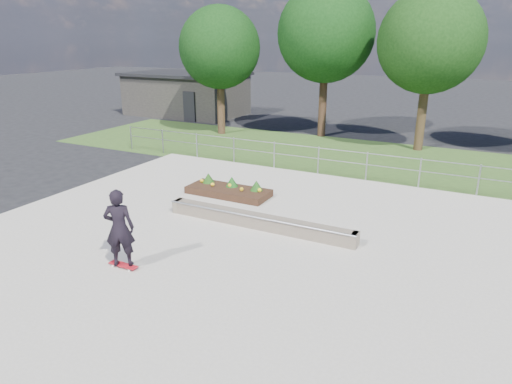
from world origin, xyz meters
The scene contains 11 objects.
ground centered at (0.00, 0.00, 0.00)m, with size 120.00×120.00×0.00m, color black.
grass_verge centered at (0.00, 11.00, 0.01)m, with size 30.00×8.00×0.02m, color #304D1E.
concrete_slab centered at (0.00, 0.00, 0.03)m, with size 15.00×15.00×0.06m, color #ADA699.
fence centered at (0.00, 7.50, 0.77)m, with size 20.06×0.06×1.20m.
building centered at (-14.00, 18.00, 1.51)m, with size 8.40×5.40×3.00m.
tree_far_left centered at (-8.00, 13.00, 4.85)m, with size 4.55×4.55×7.15m.
tree_mid_left centered at (-2.50, 15.00, 5.61)m, with size 5.25×5.25×8.25m.
tree_mid_right centered at (3.00, 14.00, 5.23)m, with size 4.90×4.90×7.70m.
grind_ledge centered at (0.36, 1.33, 0.26)m, with size 6.00×0.44×0.43m.
planter_bed centered at (-1.93, 3.53, 0.24)m, with size 3.00×1.20×0.61m.
skateboarder centered at (-1.47, -2.41, 1.11)m, with size 0.85×0.75×2.03m.
Camera 1 is at (6.02, -9.83, 5.44)m, focal length 32.00 mm.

